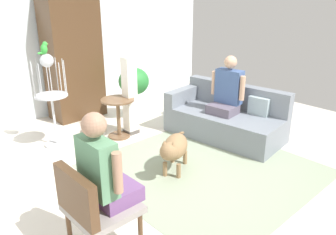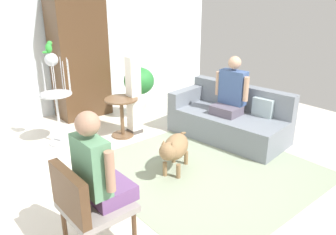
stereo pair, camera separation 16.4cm
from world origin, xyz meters
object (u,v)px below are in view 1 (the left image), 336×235
(couch, at_px, (225,118))
(round_end_table, at_px, (118,114))
(person_on_couch, at_px, (227,90))
(person_on_armchair, at_px, (103,169))
(column_lamp, at_px, (130,97))
(potted_plant, at_px, (134,85))
(armchair, at_px, (91,204))
(dog, at_px, (174,148))
(armoire_cabinet, at_px, (73,58))
(parrot, at_px, (44,48))
(bird_cage_stand, at_px, (51,95))

(couch, xyz_separation_m, round_end_table, (-1.30, 1.09, 0.10))
(person_on_couch, relative_size, person_on_armchair, 1.02)
(column_lamp, bearing_deg, round_end_table, 178.18)
(potted_plant, bearing_deg, column_lamp, -132.67)
(person_on_armchair, bearing_deg, armchair, -179.67)
(armchair, relative_size, dog, 1.12)
(armchair, relative_size, person_on_couch, 0.98)
(potted_plant, xyz_separation_m, armoire_cabinet, (-0.72, 0.81, 0.46))
(round_end_table, bearing_deg, couch, -40.09)
(armoire_cabinet, bearing_deg, potted_plant, -48.41)
(person_on_armchair, height_order, parrot, parrot)
(column_lamp, bearing_deg, armchair, -133.57)
(armchair, height_order, person_on_couch, person_on_couch)
(dog, bearing_deg, column_lamp, 75.62)
(person_on_couch, xyz_separation_m, armoire_cabinet, (-1.28, 2.46, 0.32))
(person_on_armchair, bearing_deg, round_end_table, 52.67)
(round_end_table, bearing_deg, bird_cage_stand, 156.51)
(person_on_armchair, distance_m, round_end_table, 2.54)
(couch, relative_size, armchair, 2.19)
(potted_plant, bearing_deg, armchair, -133.38)
(bird_cage_stand, xyz_separation_m, parrot, (-0.02, 0.00, 0.67))
(parrot, bearing_deg, person_on_couch, -34.90)
(couch, distance_m, person_on_armchair, 3.00)
(armchair, relative_size, armoire_cabinet, 0.40)
(person_on_couch, xyz_separation_m, person_on_armchair, (-2.79, -0.86, 0.04))
(parrot, xyz_separation_m, column_lamp, (1.13, -0.39, -0.85))
(round_end_table, xyz_separation_m, armoire_cabinet, (-0.00, 1.32, 0.69))
(person_on_couch, distance_m, round_end_table, 1.74)
(armchair, distance_m, person_on_couch, 3.06)
(round_end_table, bearing_deg, dog, -95.26)
(couch, relative_size, person_on_couch, 2.15)
(bird_cage_stand, bearing_deg, armoire_cabinet, 47.02)
(person_on_couch, distance_m, parrot, 2.74)
(dog, distance_m, column_lamp, 1.48)
(round_end_table, bearing_deg, potted_plant, 35.86)
(person_on_armchair, xyz_separation_m, round_end_table, (1.52, 1.99, -0.42))
(round_end_table, height_order, dog, round_end_table)
(armoire_cabinet, bearing_deg, round_end_table, -89.80)
(person_on_armchair, relative_size, potted_plant, 0.93)
(person_on_armchair, xyz_separation_m, dog, (1.39, 0.57, -0.46))
(dog, bearing_deg, bird_cage_stand, 112.62)
(parrot, bearing_deg, couch, -33.91)
(person_on_armchair, height_order, potted_plant, person_on_armchair)
(armchair, height_order, round_end_table, armchair)
(bird_cage_stand, bearing_deg, armchair, -108.07)
(couch, height_order, person_on_armchair, person_on_armchair)
(couch, height_order, bird_cage_stand, bird_cage_stand)
(round_end_table, bearing_deg, armoire_cabinet, 90.20)
(round_end_table, xyz_separation_m, parrot, (-0.90, 0.38, 1.08))
(person_on_couch, xyz_separation_m, round_end_table, (-1.27, 1.13, -0.37))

